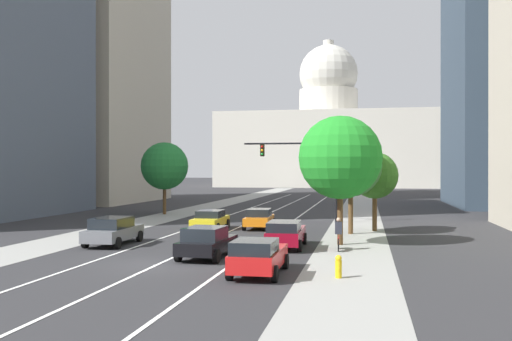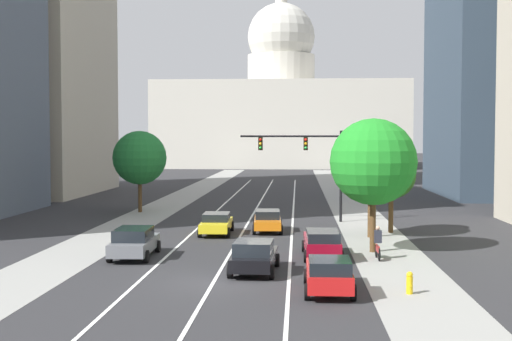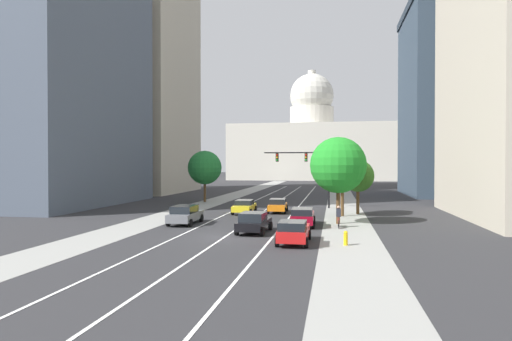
% 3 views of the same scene
% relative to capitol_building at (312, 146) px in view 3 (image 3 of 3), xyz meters
% --- Properties ---
extents(ground_plane, '(400.00, 400.00, 0.00)m').
position_rel_capitol_building_xyz_m(ground_plane, '(0.00, -77.04, -11.16)').
color(ground_plane, '#2B2B2D').
extents(sidewalk_left, '(3.89, 130.00, 0.01)m').
position_rel_capitol_building_xyz_m(sidewalk_left, '(-8.42, -82.04, -11.15)').
color(sidewalk_left, gray).
rests_on(sidewalk_left, ground).
extents(sidewalk_right, '(3.89, 130.00, 0.01)m').
position_rel_capitol_building_xyz_m(sidewalk_right, '(8.42, -82.04, -11.15)').
color(sidewalk_right, gray).
rests_on(sidewalk_right, ground).
extents(lane_stripe_left, '(0.16, 90.00, 0.01)m').
position_rel_capitol_building_xyz_m(lane_stripe_left, '(-3.24, -92.04, -11.15)').
color(lane_stripe_left, white).
rests_on(lane_stripe_left, ground).
extents(lane_stripe_center, '(0.16, 90.00, 0.01)m').
position_rel_capitol_building_xyz_m(lane_stripe_center, '(0.00, -92.04, -11.15)').
color(lane_stripe_center, white).
rests_on(lane_stripe_center, ground).
extents(lane_stripe_right, '(0.16, 90.00, 0.01)m').
position_rel_capitol_building_xyz_m(lane_stripe_right, '(3.24, -92.04, -11.15)').
color(lane_stripe_right, white).
rests_on(lane_stripe_right, ground).
extents(office_tower_near_left, '(17.67, 24.65, 39.35)m').
position_rel_capitol_building_xyz_m(office_tower_near_left, '(-27.48, -97.38, 8.55)').
color(office_tower_near_left, '#4C5666').
rests_on(office_tower_near_left, ground).
extents(office_tower_far_left, '(18.02, 21.08, 58.19)m').
position_rel_capitol_building_xyz_m(office_tower_far_left, '(-27.65, -72.05, 17.97)').
color(office_tower_far_left, '#B7AD99').
rests_on(office_tower_far_left, ground).
extents(office_tower_far_right, '(14.93, 19.84, 30.53)m').
position_rel_capitol_building_xyz_m(office_tower_far_right, '(26.15, -71.38, 4.14)').
color(office_tower_far_right, '#334251').
rests_on(office_tower_far_right, ground).
extents(capitol_building, '(51.46, 28.42, 35.92)m').
position_rel_capitol_building_xyz_m(capitol_building, '(0.00, 0.00, 0.00)').
color(capitol_building, beige).
rests_on(capitol_building, ground).
extents(car_yellow, '(2.06, 4.60, 1.36)m').
position_rel_capitol_building_xyz_m(car_yellow, '(-1.62, -102.60, -10.44)').
color(car_yellow, yellow).
rests_on(car_yellow, ground).
extents(car_black, '(2.24, 4.34, 1.51)m').
position_rel_capitol_building_xyz_m(car_black, '(1.61, -114.87, -10.38)').
color(car_black, black).
rests_on(car_black, ground).
extents(car_gray, '(2.16, 4.73, 1.56)m').
position_rel_capitol_building_xyz_m(car_gray, '(-4.86, -111.31, -10.34)').
color(car_gray, slate).
rests_on(car_gray, ground).
extents(car_red, '(1.98, 4.29, 1.51)m').
position_rel_capitol_building_xyz_m(car_red, '(4.86, -118.76, -10.37)').
color(car_red, red).
rests_on(car_red, ground).
extents(car_crimson, '(2.05, 4.66, 1.51)m').
position_rel_capitol_building_xyz_m(car_crimson, '(4.86, -110.82, -10.36)').
color(car_crimson, maroon).
rests_on(car_crimson, ground).
extents(car_orange, '(2.10, 4.28, 1.42)m').
position_rel_capitol_building_xyz_m(car_orange, '(1.62, -101.24, -10.41)').
color(car_orange, orange).
rests_on(car_orange, ground).
extents(traffic_signal_mast, '(7.51, 0.39, 6.74)m').
position_rel_capitol_building_xyz_m(traffic_signal_mast, '(4.45, -95.78, -6.28)').
color(traffic_signal_mast, black).
rests_on(traffic_signal_mast, ground).
extents(fire_hydrant, '(0.26, 0.35, 0.91)m').
position_rel_capitol_building_xyz_m(fire_hydrant, '(8.06, -118.76, -10.69)').
color(fire_hydrant, yellow).
rests_on(fire_hydrant, ground).
extents(cyclist, '(0.37, 1.70, 1.72)m').
position_rel_capitol_building_xyz_m(cyclist, '(7.70, -111.11, -10.31)').
color(cyclist, black).
rests_on(cyclist, ground).
extents(street_tree_mid_left, '(4.46, 4.46, 6.78)m').
position_rel_capitol_building_xyz_m(street_tree_mid_left, '(-9.49, -90.33, -6.62)').
color(street_tree_mid_left, '#51381E').
rests_on(street_tree_mid_left, ground).
extents(street_tree_far_right, '(4.07, 4.07, 6.53)m').
position_rel_capitol_building_xyz_m(street_tree_far_right, '(8.12, -103.41, -6.68)').
color(street_tree_far_right, '#51381E').
rests_on(street_tree_far_right, ground).
extents(street_tree_mid_right, '(4.70, 4.70, 7.27)m').
position_rel_capitol_building_xyz_m(street_tree_mid_right, '(7.68, -108.88, -6.25)').
color(street_tree_mid_right, '#51381E').
rests_on(street_tree_mid_right, ground).
extents(street_tree_near_right, '(3.22, 3.22, 5.44)m').
position_rel_capitol_building_xyz_m(street_tree_near_right, '(9.69, -101.24, -7.35)').
color(street_tree_near_right, '#51381E').
rests_on(street_tree_near_right, ground).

